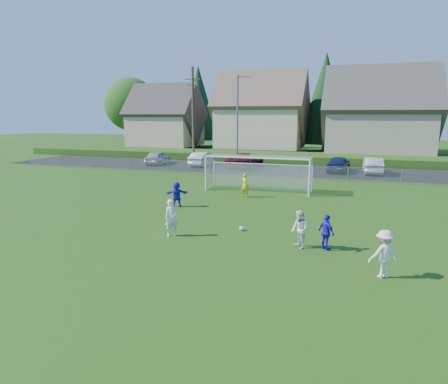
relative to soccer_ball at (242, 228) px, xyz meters
The scene contains 21 objects.
ground 6.24m from the soccer_ball, 104.01° to the right, with size 160.00×160.00×0.00m, color #193D0C.
asphalt_lot 21.50m from the soccer_ball, 94.03° to the left, with size 60.00×60.00×0.00m, color black.
grass_embankment 28.99m from the soccer_ball, 92.99° to the left, with size 70.00×6.00×0.80m, color #1E420F.
soccer_ball is the anchor object (origin of this frame).
player_white_a 3.36m from the soccer_ball, 147.80° to the right, with size 0.61×0.40×1.68m, color white.
player_white_b 3.39m from the soccer_ball, 29.53° to the right, with size 0.76×0.60×1.57m, color white.
player_white_c 7.08m from the soccer_ball, 32.04° to the right, with size 1.06×0.61×1.64m, color white.
player_blue_a 4.28m from the soccer_ball, 21.01° to the right, with size 0.86×0.36×1.47m, color #2316CF.
player_blue_b 6.15m from the soccer_ball, 144.34° to the left, with size 1.39×0.44×1.50m, color #2316CF.
goalkeeper 7.70m from the soccer_ball, 103.91° to the left, with size 0.58×0.38×1.59m, color #CFCE18.
car_a 26.29m from the soccer_ball, 125.83° to the left, with size 1.69×4.21×1.43m, color #B3B7BB.
car_b 23.86m from the soccer_ball, 115.36° to the left, with size 1.54×4.42×1.46m, color white.
car_c 22.23m from the soccer_ball, 104.65° to the left, with size 2.50×5.43×1.51m, color maroon.
car_e 21.60m from the soccer_ball, 80.62° to the left, with size 1.81×4.50×1.53m, color #141F48.
car_f 22.29m from the soccer_ball, 72.92° to the left, with size 1.57×4.50×1.48m, color silver.
soccer_goal 10.22m from the soccer_ball, 98.59° to the left, with size 7.42×1.90×2.50m.
chainlink_fence 16.03m from the soccer_ball, 95.41° to the left, with size 52.06×0.06×1.20m.
streetlight 21.35m from the soccer_ball, 106.62° to the left, with size 1.38×0.18×9.00m.
utility_pole 24.20m from the soccer_ball, 117.73° to the left, with size 1.60×0.26×10.00m.
houses_row 37.12m from the soccer_ball, 89.27° to the left, with size 53.90×11.45×13.27m.
tree_row 43.22m from the soccer_ball, 90.62° to the left, with size 65.98×12.36×13.80m.
Camera 1 is at (6.31, -11.40, 5.44)m, focal length 32.00 mm.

